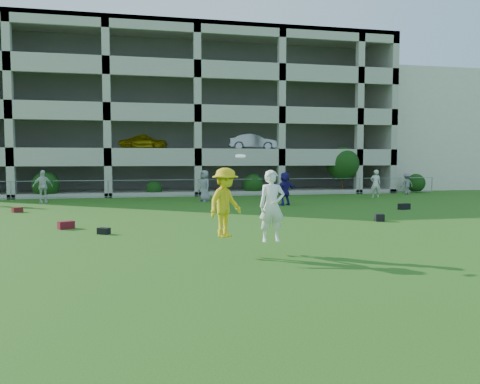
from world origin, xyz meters
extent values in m
plane|color=#235114|center=(0.00, 0.00, 0.00)|extent=(100.00, 100.00, 0.00)
cube|color=beige|center=(23.00, 28.00, 5.00)|extent=(16.00, 14.00, 10.00)
imported|color=silver|center=(-9.52, 16.16, 0.96)|extent=(1.22, 0.87, 1.92)
imported|color=gray|center=(-0.09, 14.97, 0.95)|extent=(0.95, 1.10, 1.89)
imported|color=navy|center=(3.97, 11.80, 0.92)|extent=(1.79, 1.18, 1.85)
imported|color=silver|center=(11.39, 15.45, 0.93)|extent=(0.78, 0.62, 1.86)
imported|color=slate|center=(15.05, 17.67, 0.77)|extent=(1.03, 0.64, 1.55)
cube|color=#560E16|center=(-6.54, 4.92, 0.14)|extent=(0.63, 0.53, 0.28)
cube|color=black|center=(-5.08, 3.36, 0.11)|extent=(0.47, 0.43, 0.22)
cube|color=black|center=(5.78, 4.51, 0.15)|extent=(0.43, 0.43, 0.30)
cube|color=black|center=(9.26, 8.42, 0.15)|extent=(0.66, 0.45, 0.30)
cube|color=#510E1B|center=(-9.69, 11.06, 0.12)|extent=(0.53, 0.50, 0.24)
imported|color=yellow|center=(-1.64, -1.00, 1.41)|extent=(1.34, 1.29, 1.83)
imported|color=white|center=(-0.37, -1.01, 1.30)|extent=(0.72, 0.49, 1.93)
cylinder|color=white|center=(-1.24, -1.02, 2.63)|extent=(0.27, 0.27, 0.11)
cube|color=#9E998C|center=(0.00, 32.75, 6.00)|extent=(30.00, 0.50, 12.00)
cube|color=#9E998C|center=(14.75, 26.00, 6.00)|extent=(0.50, 14.00, 12.00)
cube|color=#9E998C|center=(0.00, 26.00, 11.85)|extent=(30.00, 14.00, 0.30)
cube|color=#9E998C|center=(0.00, 26.00, 0.15)|extent=(30.00, 14.00, 0.30)
cube|color=#9E998C|center=(0.00, 26.00, 3.15)|extent=(30.00, 14.00, 0.30)
cube|color=#9E998C|center=(0.00, 26.00, 6.15)|extent=(30.00, 14.00, 0.30)
cube|color=#9E998C|center=(0.00, 26.00, 9.15)|extent=(30.00, 14.00, 0.30)
cube|color=#9E998C|center=(0.00, 19.15, 2.55)|extent=(30.00, 0.30, 0.90)
cube|color=#9E998C|center=(0.00, 19.15, 5.55)|extent=(30.00, 0.30, 0.90)
cube|color=#9E998C|center=(0.00, 19.15, 8.55)|extent=(30.00, 0.30, 0.90)
cube|color=#9E998C|center=(0.00, 19.15, 11.55)|extent=(30.00, 0.30, 0.90)
cube|color=#9E998C|center=(-12.00, 19.25, 6.00)|extent=(0.50, 0.50, 12.00)
cube|color=#9E998C|center=(-6.00, 19.25, 6.00)|extent=(0.50, 0.50, 12.00)
cube|color=#9E998C|center=(0.00, 19.25, 6.00)|extent=(0.50, 0.50, 12.00)
cube|color=#9E998C|center=(6.00, 19.25, 6.00)|extent=(0.50, 0.50, 12.00)
cube|color=#9E998C|center=(12.00, 19.25, 6.00)|extent=(0.50, 0.50, 12.00)
cube|color=#605E59|center=(0.00, 28.00, 6.00)|extent=(29.00, 9.00, 11.60)
imported|color=yellow|center=(-3.74, 24.00, 3.96)|extent=(4.02, 1.98, 1.32)
imported|color=#B0B3B8|center=(4.97, 24.00, 3.96)|extent=(4.03, 1.48, 1.32)
cylinder|color=gray|center=(-12.00, 19.00, 0.60)|extent=(0.06, 0.06, 1.20)
cylinder|color=gray|center=(-6.00, 19.00, 0.60)|extent=(0.06, 0.06, 1.20)
cylinder|color=gray|center=(0.00, 19.00, 0.60)|extent=(0.06, 0.06, 1.20)
cylinder|color=gray|center=(6.00, 19.00, 0.60)|extent=(0.06, 0.06, 1.20)
cylinder|color=gray|center=(12.00, 19.00, 0.60)|extent=(0.06, 0.06, 1.20)
cylinder|color=gray|center=(18.00, 19.00, 0.60)|extent=(0.06, 0.06, 1.20)
cylinder|color=gray|center=(0.00, 19.00, 1.15)|extent=(36.00, 0.04, 0.04)
cylinder|color=gray|center=(0.00, 19.00, 0.08)|extent=(36.00, 0.04, 0.04)
sphere|color=#163D11|center=(-10.00, 19.60, 0.88)|extent=(1.76, 1.76, 1.76)
sphere|color=#163D11|center=(-3.00, 19.60, 0.55)|extent=(1.10, 1.10, 1.10)
sphere|color=#163D11|center=(4.00, 19.60, 0.77)|extent=(1.54, 1.54, 1.54)
cylinder|color=#382314|center=(11.00, 19.80, 0.98)|extent=(0.16, 0.16, 1.96)
sphere|color=#163D11|center=(11.00, 19.80, 2.24)|extent=(2.52, 2.52, 2.52)
sphere|color=#163D11|center=(17.00, 19.60, 0.72)|extent=(1.43, 1.43, 1.43)
camera|label=1|loc=(-3.76, -13.04, 2.55)|focal=35.00mm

